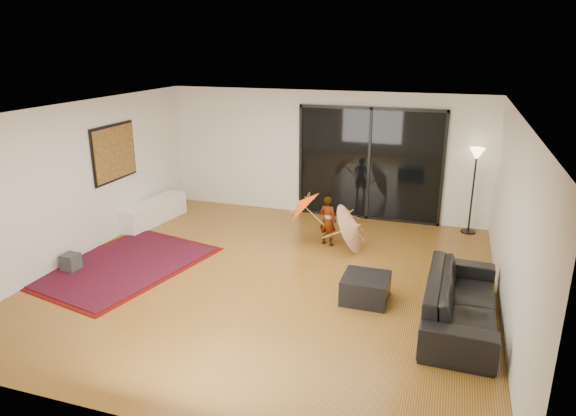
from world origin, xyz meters
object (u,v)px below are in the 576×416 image
at_px(sofa, 461,301).
at_px(media_console, 154,212).
at_px(ottoman, 366,288).
at_px(child, 328,221).

bearing_deg(sofa, media_console, 71.07).
relative_size(media_console, ottoman, 2.58).
relative_size(ottoman, child, 0.70).
height_order(media_console, child, child).
bearing_deg(child, ottoman, 135.83).
relative_size(media_console, sofa, 0.74).
distance_m(media_console, child, 3.81).
bearing_deg(sofa, ottoman, 80.12).
bearing_deg(ottoman, child, 118.45).
distance_m(ottoman, child, 2.25).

